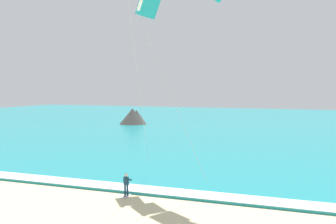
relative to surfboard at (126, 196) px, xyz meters
The scene contains 5 objects.
sea 60.64m from the surfboard, 89.06° to the left, with size 200.00×120.00×0.20m, color teal.
surf_foam 1.92m from the surfboard, 58.60° to the left, with size 200.00×2.06×0.04m, color white.
surfboard is the anchor object (origin of this frame).
kitesurfer 0.91m from the surfboard, 86.95° to the left, with size 0.55×0.53×1.69m.
headland_left 55.16m from the surfboard, 115.31° to the left, with size 5.97×5.85×3.52m.
Camera 1 is at (12.24, -11.89, 7.96)m, focal length 43.15 mm.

